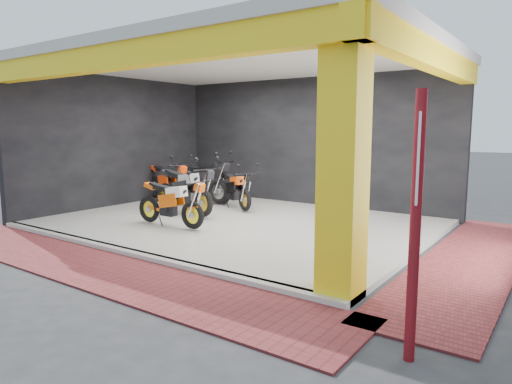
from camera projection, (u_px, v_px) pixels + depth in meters
ground at (174, 244)px, 8.57m from camera, size 80.00×80.00×0.00m
showroom_floor at (238, 223)px, 10.18m from camera, size 8.00×6.00×0.10m
showroom_ceiling at (237, 60)px, 9.69m from camera, size 8.40×6.40×0.20m
back_wall at (307, 143)px, 12.45m from camera, size 8.20×0.20×3.50m
left_wall at (118, 143)px, 12.29m from camera, size 0.20×6.20×3.50m
corner_column at (344, 161)px, 5.58m from camera, size 0.50×0.50×3.50m
header_beam_front at (123, 56)px, 7.31m from camera, size 8.40×0.30×0.40m
header_beam_right at (431, 57)px, 7.44m from camera, size 0.30×6.40×0.40m
floor_kerb at (130, 253)px, 7.74m from camera, size 8.00×0.20×0.10m
paver_front at (90, 266)px, 7.12m from camera, size 9.00×1.40×0.03m
paver_right at (471, 260)px, 7.44m from camera, size 1.40×7.00×0.03m
signpost at (416, 217)px, 4.08m from camera, size 0.11×0.34×2.49m
moto_hero at (192, 201)px, 9.18m from camera, size 1.95×0.76×1.18m
moto_row_a at (202, 189)px, 10.43m from camera, size 2.32×1.14×1.36m
moto_row_b at (218, 179)px, 12.24m from camera, size 2.29×0.88×1.39m
moto_row_c at (245, 189)px, 11.18m from camera, size 2.01×1.46×1.16m
moto_row_d at (179, 181)px, 12.21m from camera, size 2.26×1.32×1.30m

